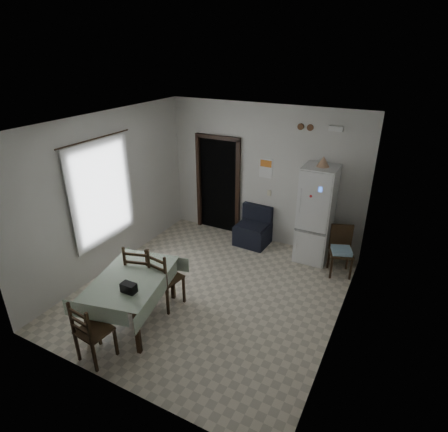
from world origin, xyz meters
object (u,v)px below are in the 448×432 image
dining_chair_far_right (166,277)px  fridge (316,215)px  navy_seat (253,227)px  dining_chair_far_left (143,271)px  dining_table (133,298)px  corner_chair (341,252)px  dining_chair_near_head (94,330)px

dining_chair_far_right → fridge: bearing=-116.3°
navy_seat → dining_chair_far_left: dining_chair_far_left is taller
dining_chair_far_left → navy_seat: bearing=-123.9°
fridge → dining_chair_far_right: (-1.70, -2.53, -0.43)m
dining_chair_far_right → dining_table: bearing=73.7°
navy_seat → corner_chair: (1.90, -0.31, 0.06)m
navy_seat → corner_chair: bearing=-7.1°
dining_chair_far_right → dining_chair_near_head: size_ratio=1.09×
navy_seat → dining_table: bearing=-99.6°
navy_seat → dining_chair_far_left: bearing=-105.1°
fridge → dining_table: (-1.94, -3.07, -0.57)m
fridge → dining_chair_far_right: bearing=-124.7°
navy_seat → dining_chair_near_head: 3.98m
corner_chair → dining_chair_far_right: (-2.31, -2.22, 0.06)m
corner_chair → dining_table: (-2.54, -2.75, -0.08)m
corner_chair → dining_chair_far_right: 3.20m
dining_table → dining_chair_far_right: bearing=53.1°
fridge → dining_chair_near_head: size_ratio=1.99×
fridge → dining_chair_near_head: 4.38m
dining_table → dining_chair_far_left: 0.52m
fridge → dining_chair_far_right: fridge is taller
corner_chair → dining_chair_near_head: (-2.46, -3.62, 0.01)m
corner_chair → dining_table: corner_chair is taller
dining_chair_near_head → corner_chair: bearing=-118.4°
dining_table → dining_chair_near_head: 0.88m
dining_chair_far_left → corner_chair: bearing=-156.4°
fridge → dining_chair_near_head: bearing=-116.1°
fridge → dining_table: 3.67m
corner_chair → dining_chair_far_left: dining_chair_far_left is taller
dining_chair_far_left → dining_chair_far_right: size_ratio=1.04×
fridge → dining_chair_far_right: size_ratio=1.82×
corner_chair → dining_table: bearing=-153.6°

